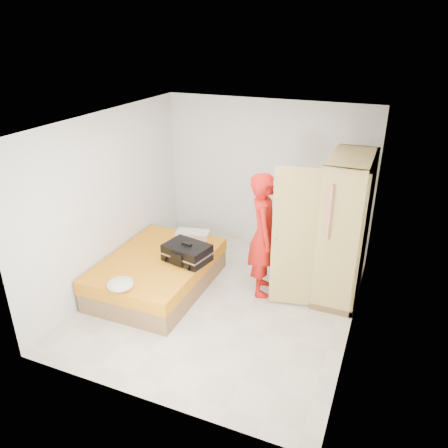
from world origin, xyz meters
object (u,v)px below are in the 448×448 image
at_px(suitcase, 187,253).
at_px(bed, 158,273).
at_px(person, 264,235).
at_px(round_cushion, 120,284).
at_px(wardrobe, 340,233).

bearing_deg(suitcase, bed, -153.18).
relative_size(bed, person, 1.09).
bearing_deg(bed, person, 19.47).
xyz_separation_m(bed, round_cushion, (-0.02, -0.90, 0.32)).
xyz_separation_m(bed, person, (1.48, 0.52, 0.67)).
distance_m(suitcase, round_cushion, 1.12).
xyz_separation_m(suitcase, round_cushion, (-0.46, -1.02, -0.06)).
bearing_deg(wardrobe, bed, -161.02).
bearing_deg(bed, round_cushion, -91.00).
distance_m(wardrobe, person, 1.07).
distance_m(bed, round_cushion, 0.95).
relative_size(wardrobe, round_cushion, 5.86).
bearing_deg(round_cushion, wardrobe, 34.96).
relative_size(wardrobe, suitcase, 2.86).
xyz_separation_m(wardrobe, person, (-1.02, -0.34, -0.07)).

